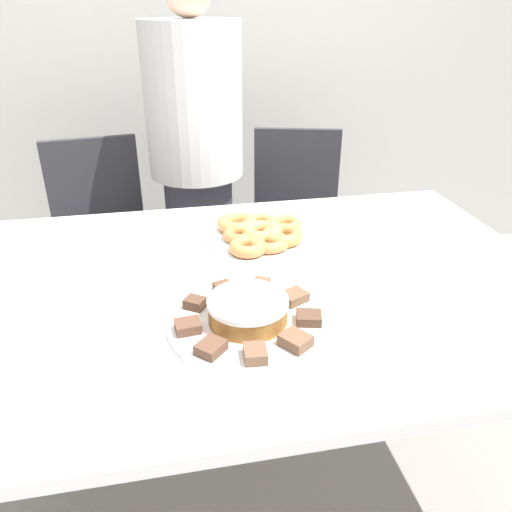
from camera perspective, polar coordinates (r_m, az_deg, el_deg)
ground_plane at (r=1.81m, az=0.80°, el=-24.41°), size 12.00×12.00×0.00m
wall_back at (r=2.76m, az=-6.69°, el=24.47°), size 8.00×0.05×2.60m
table at (r=1.34m, az=0.99°, el=-5.69°), size 1.54×1.08×0.78m
person_standing at (r=2.17m, az=-6.77°, el=10.40°), size 0.39×0.39×1.54m
office_chair_left at (r=2.29m, az=-16.90°, el=0.34°), size 0.50×0.50×0.91m
office_chair_right at (r=2.34m, az=4.42°, el=2.16°), size 0.54×0.54×0.91m
plate_cake at (r=1.12m, az=-0.92°, el=-7.56°), size 0.36×0.36×0.01m
plate_donuts at (r=1.50m, az=0.68°, el=1.90°), size 0.33×0.33×0.01m
frosted_cake at (r=1.10m, az=-0.93°, el=-6.17°), size 0.18×0.18×0.05m
lamington_0 at (r=1.09m, az=-7.79°, el=-7.96°), size 0.06×0.05×0.02m
lamington_1 at (r=1.03m, az=-5.18°, el=-10.38°), size 0.07×0.07×0.02m
lamington_2 at (r=1.00m, az=-0.08°, el=-11.09°), size 0.05×0.06×0.02m
lamington_3 at (r=1.04m, az=4.50°, el=-9.61°), size 0.07×0.08×0.03m
lamington_4 at (r=1.11m, az=6.04°, el=-7.05°), size 0.07×0.06×0.02m
lamington_5 at (r=1.18m, az=4.35°, el=-4.66°), size 0.07×0.07×0.02m
lamington_6 at (r=1.22m, az=0.58°, el=-3.37°), size 0.05×0.06×0.03m
lamington_7 at (r=1.22m, az=-3.72°, el=-3.71°), size 0.05×0.06×0.02m
lamington_8 at (r=1.17m, az=-7.01°, el=-5.35°), size 0.06×0.06×0.02m
donut_0 at (r=1.49m, az=0.69°, el=2.75°), size 0.12×0.12×0.04m
donut_1 at (r=1.48m, az=-1.83°, el=2.48°), size 0.10×0.10×0.03m
donut_2 at (r=1.40m, az=-0.94°, el=1.07°), size 0.11×0.11×0.04m
donut_3 at (r=1.43m, az=1.49°, el=1.61°), size 0.12×0.12×0.03m
donut_4 at (r=1.47m, az=3.03°, el=2.37°), size 0.12×0.12×0.04m
donut_5 at (r=1.55m, az=3.32°, el=3.62°), size 0.11×0.11×0.03m
donut_6 at (r=1.57m, az=0.30°, el=3.85°), size 0.11×0.11×0.03m
donut_7 at (r=1.55m, az=-2.17°, el=3.74°), size 0.12×0.12×0.04m
napkin at (r=1.48m, az=14.51°, el=0.54°), size 0.16×0.14×0.01m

